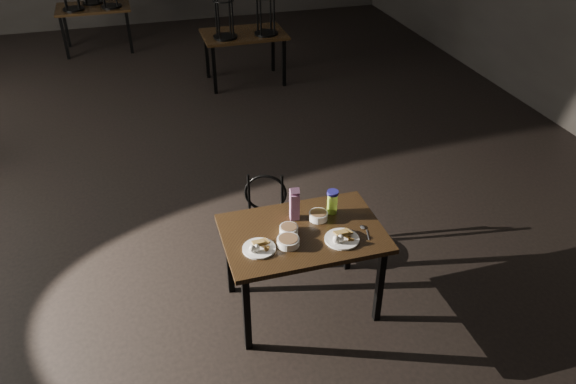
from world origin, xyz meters
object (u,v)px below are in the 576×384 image
object	(u,v)px
juice_carton	(295,204)
water_bottle	(332,202)
bentwood_chair	(265,213)
main_table	(303,240)

from	to	relation	value
juice_carton	water_bottle	size ratio (longest dim) A/B	1.42
water_bottle	bentwood_chair	world-z (taller)	water_bottle
main_table	juice_carton	xyz separation A→B (m)	(-0.01, 0.18, 0.21)
water_bottle	juice_carton	bearing A→B (deg)	178.74
main_table	juice_carton	distance (m)	0.27
juice_carton	bentwood_chair	bearing A→B (deg)	103.39
main_table	water_bottle	bearing A→B (deg)	30.31
main_table	bentwood_chair	world-z (taller)	bentwood_chair
main_table	juice_carton	bearing A→B (deg)	94.24
main_table	bentwood_chair	size ratio (longest dim) A/B	1.47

